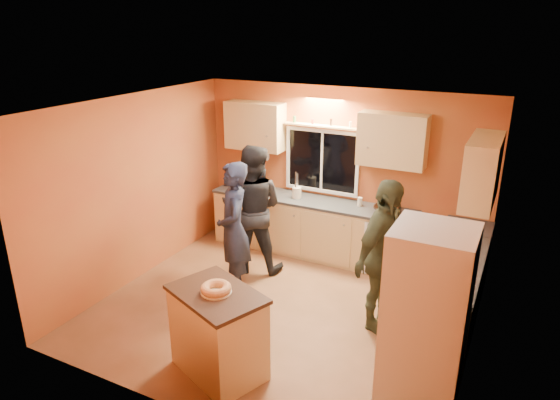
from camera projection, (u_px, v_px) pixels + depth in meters
The scene contains 14 objects.
ground at pixel (282, 310), 6.39m from camera, with size 4.50×4.50×0.00m, color brown.
room_shell at pixel (306, 182), 6.14m from camera, with size 4.54×4.04×2.61m.
back_counter at pixel (332, 231), 7.66m from camera, with size 4.23×0.62×0.90m.
right_counter at pixel (450, 297), 5.84m from camera, with size 0.62×1.84×0.90m.
refrigerator at pixel (426, 318), 4.62m from camera, with size 0.72×0.70×1.80m, color silver.
island at pixel (218, 332), 5.13m from camera, with size 1.15×0.98×0.94m.
bundt_pastry at pixel (216, 288), 4.96m from camera, with size 0.31×0.31×0.09m, color tan.
person_left at pixel (234, 229), 6.55m from camera, with size 0.66×0.44×1.82m, color black.
person_center at pixel (252, 209), 7.16m from camera, with size 0.92×0.71×1.89m, color black.
person_right at pixel (384, 257), 5.75m from camera, with size 1.09×0.45×1.86m, color #313421.
mixing_bowl at pixel (386, 209), 7.17m from camera, with size 0.36×0.36×0.09m, color black.
utensil_crock at pixel (297, 193), 7.72m from camera, with size 0.14×0.14×0.17m, color #EEE7C7.
potted_plant at pixel (441, 278), 5.05m from camera, with size 0.25×0.22×0.28m, color gray.
red_box at pixel (461, 257), 5.72m from camera, with size 0.16×0.12×0.07m, color #9F2918.
Camera 1 is at (2.47, -4.95, 3.50)m, focal length 32.00 mm.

